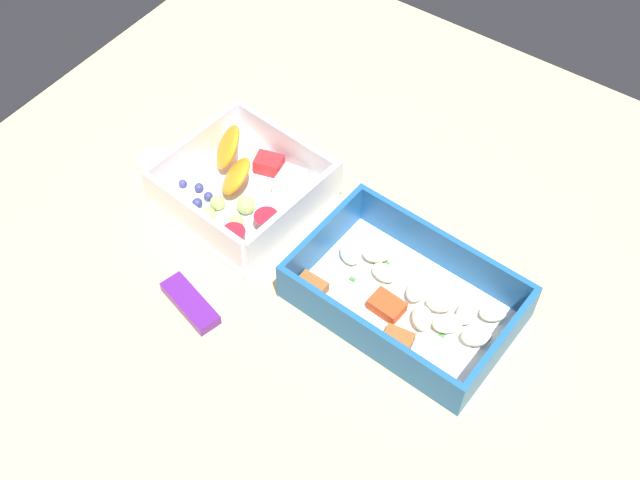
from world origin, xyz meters
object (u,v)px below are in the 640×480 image
(candy_bar, at_px, (190,303))
(paper_cup_liner, at_px, (154,163))
(pasta_container, at_px, (406,299))
(fruit_bowl, at_px, (244,188))

(candy_bar, xyz_separation_m, paper_cup_liner, (0.15, -0.12, 0.00))
(candy_bar, bearing_deg, paper_cup_liner, -37.33)
(paper_cup_liner, bearing_deg, pasta_container, -179.73)
(candy_bar, height_order, paper_cup_liner, paper_cup_liner)
(fruit_bowl, distance_m, candy_bar, 0.15)
(pasta_container, height_order, candy_bar, pasta_container)
(pasta_container, relative_size, fruit_bowl, 1.32)
(paper_cup_liner, bearing_deg, fruit_bowl, -169.24)
(fruit_bowl, distance_m, paper_cup_liner, 0.11)
(pasta_container, xyz_separation_m, fruit_bowl, (0.21, -0.02, 0.00))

